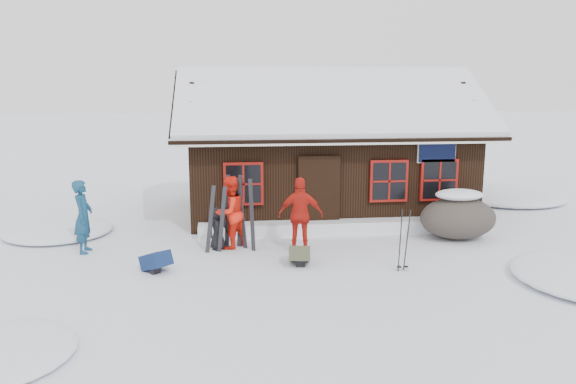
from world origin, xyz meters
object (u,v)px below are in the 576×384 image
object	(u,v)px
skier_orange_left	(230,212)
ski_poles	(404,241)
skier_crouched	(218,228)
backpack_olive	(299,257)
skier_orange_right	(301,215)
ski_pair_left	(216,220)
backpack_blue	(156,264)
skier_teal	(83,217)
boulder	(458,216)

from	to	relation	value
skier_orange_left	ski_poles	xyz separation A→B (m)	(3.64, -2.09, -0.23)
skier_crouched	backpack_olive	world-z (taller)	skier_crouched
skier_orange_right	ski_pair_left	xyz separation A→B (m)	(-1.97, 0.18, -0.12)
ski_pair_left	backpack_blue	xyz separation A→B (m)	(-1.27, -1.23, -0.62)
skier_orange_left	backpack_blue	distance (m)	2.35
skier_crouched	backpack_olive	distance (m)	2.27
skier_crouched	backpack_blue	size ratio (longest dim) A/B	1.76
skier_crouched	ski_pair_left	bearing A→B (deg)	-135.27
skier_crouched	ski_poles	xyz separation A→B (m)	(3.94, -1.99, 0.13)
skier_orange_left	backpack_olive	world-z (taller)	skier_orange_left
skier_teal	skier_orange_left	size ratio (longest dim) A/B	0.99
skier_orange_left	boulder	world-z (taller)	skier_orange_left
skier_orange_left	boulder	distance (m)	5.82
skier_orange_right	ski_poles	xyz separation A→B (m)	(2.00, -1.57, -0.25)
skier_orange_right	skier_crouched	size ratio (longest dim) A/B	1.73
ski_pair_left	backpack_blue	world-z (taller)	ski_pair_left
skier_orange_left	backpack_blue	bearing A→B (deg)	1.59
skier_orange_right	backpack_olive	size ratio (longest dim) A/B	2.96
ski_poles	backpack_blue	xyz separation A→B (m)	(-5.24, 0.53, -0.49)
boulder	skier_teal	bearing A→B (deg)	-178.96
skier_orange_left	ski_pair_left	bearing A→B (deg)	2.61
boulder	backpack_blue	world-z (taller)	boulder
boulder	ski_pair_left	world-z (taller)	ski_pair_left
boulder	ski_pair_left	size ratio (longest dim) A/B	1.18
skier_orange_left	skier_crouched	distance (m)	0.48
boulder	ski_pair_left	distance (m)	6.16
skier_orange_left	boulder	xyz separation A→B (m)	(5.81, 0.18, -0.30)
skier_orange_left	backpack_blue	xyz separation A→B (m)	(-1.60, -1.56, -0.72)
skier_crouched	boulder	size ratio (longest dim) A/B	0.53
boulder	ski_poles	distance (m)	3.14
skier_teal	backpack_blue	bearing A→B (deg)	-129.34
ski_poles	backpack_olive	bearing A→B (deg)	163.54
skier_crouched	backpack_blue	distance (m)	1.99
boulder	backpack_olive	distance (m)	4.63
ski_poles	backpack_olive	size ratio (longest dim) A/B	2.27
backpack_blue	ski_poles	bearing A→B (deg)	-49.37
skier_orange_left	skier_orange_right	xyz separation A→B (m)	(1.64, -0.52, 0.02)
skier_crouched	ski_poles	world-z (taller)	ski_poles
ski_pair_left	ski_poles	xyz separation A→B (m)	(3.97, -1.76, -0.13)
boulder	backpack_blue	bearing A→B (deg)	-166.78
skier_teal	skier_crouched	bearing A→B (deg)	-90.74
skier_orange_right	boulder	world-z (taller)	skier_orange_right
skier_orange_right	backpack_olive	distance (m)	1.20
skier_teal	skier_crouched	xyz separation A→B (m)	(3.13, -0.11, -0.35)
boulder	backpack_olive	bearing A→B (deg)	-159.25
skier_orange_right	backpack_blue	bearing A→B (deg)	25.34
ski_pair_left	ski_poles	world-z (taller)	ski_pair_left
skier_orange_left	skier_orange_right	world-z (taller)	skier_orange_right
skier_orange_right	ski_poles	size ratio (longest dim) A/B	1.31
skier_orange_right	boulder	distance (m)	4.23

